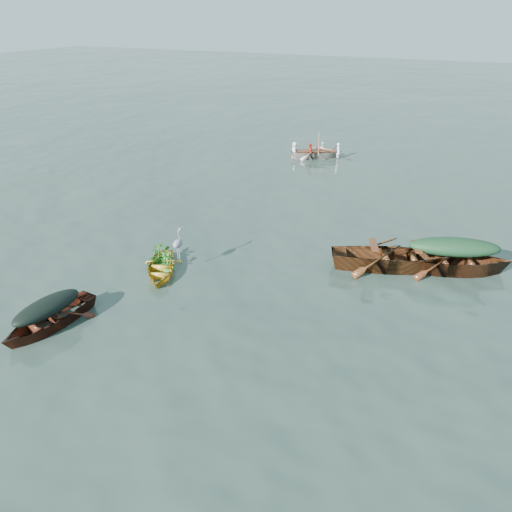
{
  "coord_description": "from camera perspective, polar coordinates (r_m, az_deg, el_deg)",
  "views": [
    {
      "loc": [
        5.2,
        -9.98,
        7.0
      ],
      "look_at": [
        -0.27,
        1.71,
        0.5
      ],
      "focal_mm": 35.0,
      "sensor_mm": 36.0,
      "label": 1
    }
  ],
  "objects": [
    {
      "name": "dinghy_weeds",
      "position": [
        15.02,
        -10.65,
        1.18
      ],
      "size": [
        1.04,
        1.12,
        0.6
      ],
      "primitive_type": "imported",
      "rotation": [
        0.0,
        0.0,
        0.48
      ],
      "color": "#316A1B",
      "rests_on": "yellow_dinghy"
    },
    {
      "name": "ground",
      "position": [
        13.25,
        -2.08,
        -5.17
      ],
      "size": [
        140.0,
        140.0,
        0.0
      ],
      "primitive_type": "plane",
      "color": "#2F4239",
      "rests_on": "ground"
    },
    {
      "name": "thwart_benches",
      "position": [
        15.08,
        15.55,
        0.7
      ],
      "size": [
        2.69,
        1.72,
        0.04
      ],
      "primitive_type": null,
      "rotation": [
        0.0,
        0.0,
        1.91
      ],
      "color": "#4D2512",
      "rests_on": "open_wooden_boat"
    },
    {
      "name": "oars",
      "position": [
        26.1,
        6.92,
        11.98
      ],
      "size": [
        1.76,
        2.58,
        0.06
      ],
      "primitive_type": null,
      "rotation": [
        0.0,
        0.0,
        2.06
      ],
      "color": "#A5663E",
      "rests_on": "rowed_boat"
    },
    {
      "name": "green_tarp_boat",
      "position": [
        15.72,
        21.24,
        -1.69
      ],
      "size": [
        4.9,
        2.86,
        1.11
      ],
      "primitive_type": "imported",
      "rotation": [
        0.0,
        0.0,
        1.89
      ],
      "color": "#543213",
      "rests_on": "ground"
    },
    {
      "name": "yellow_dinghy",
      "position": [
        14.82,
        -10.81,
        -1.97
      ],
      "size": [
        2.24,
        2.87,
        0.68
      ],
      "primitive_type": "imported",
      "rotation": [
        0.0,
        0.0,
        0.48
      ],
      "color": "gold",
      "rests_on": "ground"
    },
    {
      "name": "open_wooden_boat",
      "position": [
        15.36,
        15.26,
        -1.41
      ],
      "size": [
        5.27,
        3.15,
        1.22
      ],
      "primitive_type": "imported",
      "rotation": [
        0.0,
        0.0,
        1.91
      ],
      "color": "#573315",
      "rests_on": "ground"
    },
    {
      "name": "dark_covered_boat",
      "position": [
        13.26,
        -22.39,
        -7.44
      ],
      "size": [
        1.61,
        3.46,
        0.81
      ],
      "primitive_type": "imported",
      "rotation": [
        0.0,
        0.0,
        -0.11
      ],
      "color": "#461D10",
      "rests_on": "ground"
    },
    {
      "name": "rowed_boat",
      "position": [
        26.21,
        6.86,
        11.05
      ],
      "size": [
        3.68,
        2.64,
        0.82
      ],
      "primitive_type": "imported",
      "rotation": [
        0.0,
        0.0,
        2.06
      ],
      "color": "beige",
      "rests_on": "ground"
    },
    {
      "name": "rowers",
      "position": [
        26.01,
        6.96,
        12.72
      ],
      "size": [
        2.67,
        2.04,
        0.76
      ],
      "primitive_type": "imported",
      "rotation": [
        0.0,
        0.0,
        2.06
      ],
      "color": "white",
      "rests_on": "rowed_boat"
    },
    {
      "name": "green_tarp_cover",
      "position": [
        15.37,
        21.74,
        0.99
      ],
      "size": [
        2.69,
        1.57,
        0.52
      ],
      "primitive_type": "ellipsoid",
      "rotation": [
        0.0,
        0.0,
        1.89
      ],
      "color": "#183C1D",
      "rests_on": "green_tarp_boat"
    },
    {
      "name": "dark_tarp_cover",
      "position": [
        12.95,
        -22.85,
        -5.21
      ],
      "size": [
        0.89,
        1.9,
        0.4
      ],
      "primitive_type": "ellipsoid",
      "rotation": [
        0.0,
        0.0,
        -0.11
      ],
      "color": "black",
      "rests_on": "dark_covered_boat"
    },
    {
      "name": "heron",
      "position": [
        14.43,
        -8.89,
        0.95
      ],
      "size": [
        0.43,
        0.48,
        0.92
      ],
      "primitive_type": null,
      "rotation": [
        0.0,
        0.0,
        0.48
      ],
      "color": "gray",
      "rests_on": "yellow_dinghy"
    }
  ]
}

